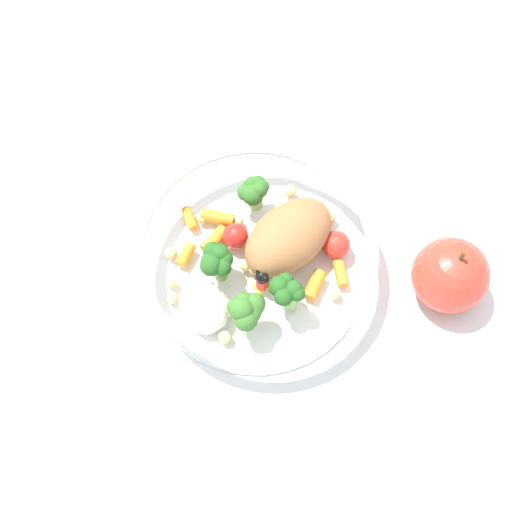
# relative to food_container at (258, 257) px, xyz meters

# --- Properties ---
(ground_plane) EXTENTS (2.40, 2.40, 0.00)m
(ground_plane) POSITION_rel_food_container_xyz_m (-0.01, -0.00, -0.03)
(ground_plane) COLOR white
(food_container) EXTENTS (0.22, 0.22, 0.06)m
(food_container) POSITION_rel_food_container_xyz_m (0.00, 0.00, 0.00)
(food_container) COLOR white
(food_container) RESTS_ON ground_plane
(loose_apple) EXTENTS (0.07, 0.07, 0.08)m
(loose_apple) POSITION_rel_food_container_xyz_m (0.12, 0.12, 0.00)
(loose_apple) COLOR #BC3828
(loose_apple) RESTS_ON ground_plane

